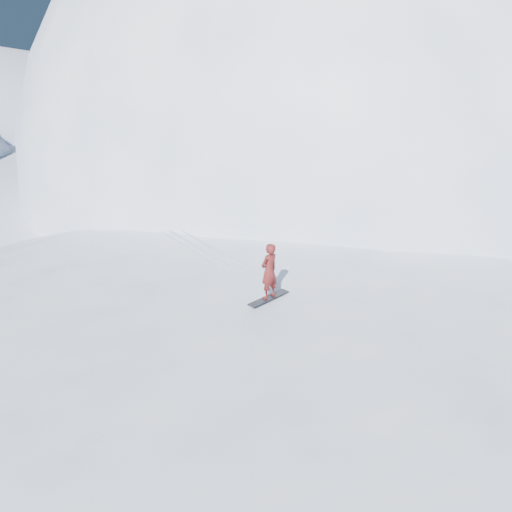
# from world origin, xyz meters

# --- Properties ---
(ground) EXTENTS (400.00, 400.00, 0.00)m
(ground) POSITION_xyz_m (0.00, 0.00, 0.00)
(ground) COLOR white
(ground) RESTS_ON ground
(near_ridge) EXTENTS (36.00, 28.00, 4.80)m
(near_ridge) POSITION_xyz_m (1.00, 3.00, 0.00)
(near_ridge) COLOR white
(near_ridge) RESTS_ON ground
(summit_peak) EXTENTS (60.00, 56.00, 56.00)m
(summit_peak) POSITION_xyz_m (22.00, 26.00, 0.00)
(summit_peak) COLOR white
(summit_peak) RESTS_ON ground
(peak_shoulder) EXTENTS (28.00, 24.00, 18.00)m
(peak_shoulder) POSITION_xyz_m (10.00, 20.00, 0.00)
(peak_shoulder) COLOR white
(peak_shoulder) RESTS_ON ground
(wind_bumps) EXTENTS (16.00, 14.40, 1.00)m
(wind_bumps) POSITION_xyz_m (-0.56, 2.12, 0.00)
(wind_bumps) COLOR white
(wind_bumps) RESTS_ON ground
(snowboard) EXTENTS (1.64, 0.87, 0.03)m
(snowboard) POSITION_xyz_m (0.38, -0.31, 2.41)
(snowboard) COLOR black
(snowboard) RESTS_ON near_ridge
(snowboarder) EXTENTS (0.77, 0.64, 1.82)m
(snowboarder) POSITION_xyz_m (0.38, -0.31, 3.34)
(snowboarder) COLOR maroon
(snowboarder) RESTS_ON snowboard
(board_tracks) EXTENTS (1.98, 5.93, 0.04)m
(board_tracks) POSITION_xyz_m (-0.18, 5.18, 2.42)
(board_tracks) COLOR silver
(board_tracks) RESTS_ON ground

